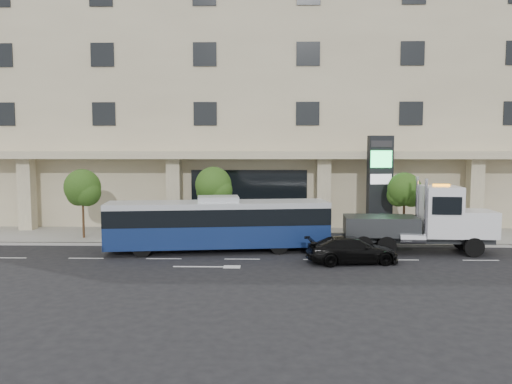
# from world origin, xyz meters

# --- Properties ---
(ground) EXTENTS (120.00, 120.00, 0.00)m
(ground) POSITION_xyz_m (0.00, 0.00, 0.00)
(ground) COLOR black
(ground) RESTS_ON ground
(sidewalk) EXTENTS (120.00, 6.00, 0.15)m
(sidewalk) POSITION_xyz_m (0.00, 5.00, 0.07)
(sidewalk) COLOR gray
(sidewalk) RESTS_ON ground
(curb) EXTENTS (120.00, 0.30, 0.15)m
(curb) POSITION_xyz_m (0.00, 2.00, 0.07)
(curb) COLOR gray
(curb) RESTS_ON ground
(convention_center) EXTENTS (60.00, 17.60, 20.00)m
(convention_center) POSITION_xyz_m (-0.00, 15.42, 9.97)
(convention_center) COLOR tan
(convention_center) RESTS_ON ground
(tree_left) EXTENTS (2.27, 2.20, 4.22)m
(tree_left) POSITION_xyz_m (-9.97, 3.59, 3.11)
(tree_left) COLOR #422B19
(tree_left) RESTS_ON sidewalk
(tree_mid) EXTENTS (2.28, 2.20, 4.38)m
(tree_mid) POSITION_xyz_m (-1.97, 3.59, 3.26)
(tree_mid) COLOR #422B19
(tree_mid) RESTS_ON sidewalk
(tree_right) EXTENTS (2.10, 2.00, 4.04)m
(tree_right) POSITION_xyz_m (9.53, 3.59, 3.04)
(tree_right) COLOR #422B19
(tree_right) RESTS_ON sidewalk
(city_bus) EXTENTS (12.19, 4.06, 3.03)m
(city_bus) POSITION_xyz_m (-1.41, 0.43, 1.54)
(city_bus) COLOR black
(city_bus) RESTS_ON ground
(tow_truck) EXTENTS (8.96, 2.72, 4.06)m
(tow_truck) POSITION_xyz_m (9.78, 0.42, 1.67)
(tow_truck) COLOR #2D3033
(tow_truck) RESTS_ON ground
(black_sedan) EXTENTS (4.68, 2.40, 1.30)m
(black_sedan) POSITION_xyz_m (5.43, -2.22, 0.65)
(black_sedan) COLOR black
(black_sedan) RESTS_ON ground
(signage_pylon) EXTENTS (1.63, 0.81, 6.28)m
(signage_pylon) POSITION_xyz_m (8.38, 5.23, 3.34)
(signage_pylon) COLOR black
(signage_pylon) RESTS_ON sidewalk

